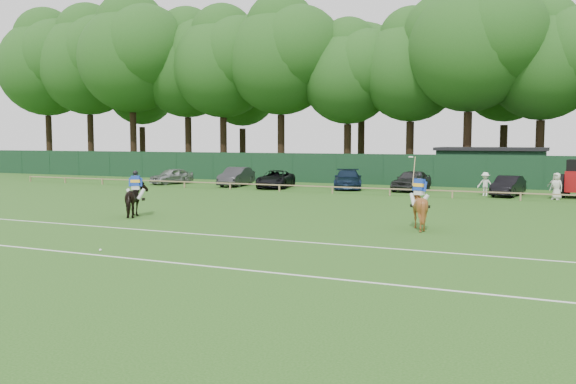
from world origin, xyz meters
The scene contains 20 objects.
ground centered at (0.00, 0.00, 0.00)m, with size 160.00×160.00×0.00m, color #1E4C14.
horse_dark centered at (-7.11, 2.30, 0.82)m, with size 0.88×1.93×1.63m, color black.
horse_chestnut centered at (5.99, 3.87, 0.89)m, with size 1.43×1.61×1.78m, color brown.
sedan_silver centered at (-18.19, 20.85, 0.66)m, with size 1.55×3.85×1.31m, color #9EA0A3.
sedan_grey centered at (-12.28, 21.20, 0.74)m, with size 1.56×4.48×1.47m, color #323235.
suv_black centered at (-8.62, 20.76, 0.66)m, with size 2.19×4.74×1.32m, color black.
sedan_navy centered at (-3.34, 22.19, 0.71)m, with size 2.00×4.93×1.43m, color #112037.
hatch_grey centered at (1.42, 22.22, 0.75)m, with size 1.77×4.41×1.50m, color #2B2B2E.
estate_black centered at (8.04, 20.93, 0.65)m, with size 1.39×3.98×1.31m, color black.
spectator_left centered at (6.68, 20.44, 0.77)m, with size 1.00×0.57×1.54m, color silver.
spectator_mid centered at (10.83, 20.48, 0.73)m, with size 0.86×0.36×1.47m, color white.
spectator_right centered at (10.93, 19.54, 0.82)m, with size 0.81×0.52×1.65m, color silver.
rider_dark centered at (-7.11, 2.29, 1.55)m, with size 0.88×0.61×1.41m.
rider_chestnut centered at (5.98, 3.86, 1.67)m, with size 0.92×0.74×2.05m.
polo_ball centered at (-2.42, -5.44, 0.04)m, with size 0.09×0.09×0.09m, color silver.
pitch_lines centered at (0.00, -3.50, 0.01)m, with size 60.00×5.10×0.01m.
pitch_rail centered at (0.00, 18.00, 0.45)m, with size 62.10×0.10×0.50m.
perimeter_fence centered at (0.00, 27.00, 1.25)m, with size 92.08×0.08×2.50m.
utility_shed centered at (6.00, 30.00, 1.54)m, with size 8.40×4.40×3.04m.
tree_row centered at (2.00, 35.00, 0.00)m, with size 96.00×12.00×21.00m, color #26561C, non-canonical shape.
Camera 1 is at (11.35, -20.83, 3.66)m, focal length 38.00 mm.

